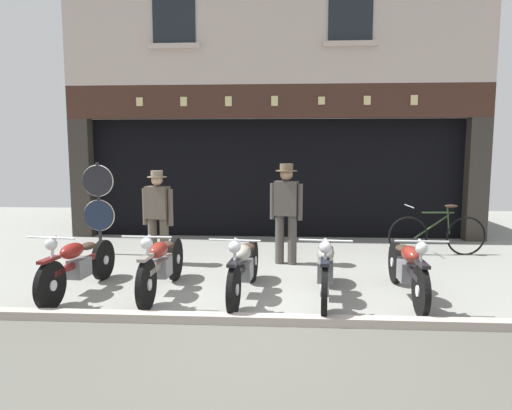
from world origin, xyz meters
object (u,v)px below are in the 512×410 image
Objects in this scene: motorcycle_center_right at (325,268)px; advert_board_near at (326,161)px; motorcycle_center_left at (162,263)px; motorcycle_center at (244,266)px; motorcycle_left at (78,264)px; leaning_bicycle at (437,234)px; motorcycle_right at (407,267)px; shopkeeper_center at (286,208)px; tyre_sign_pole at (99,199)px; salesman_left at (158,213)px.

motorcycle_center_right is 4.60m from advert_board_near.
motorcycle_center_left is 0.96× the size of motorcycle_center.
motorcycle_left is at bearing 5.20° from motorcycle_center.
motorcycle_center is at bearing -173.96° from motorcycle_left.
leaning_bicycle is at bearing -41.02° from advert_board_near.
motorcycle_center is 2.15m from motorcycle_right.
motorcycle_center_right is 1.09m from motorcycle_right.
shopkeeper_center is (1.68, 1.76, 0.53)m from motorcycle_center_left.
advert_board_near is 0.56× the size of leaning_bicycle.
shopkeeper_center is 1.00× the size of tyre_sign_pole.
tyre_sign_pole is (-3.97, 2.39, 0.60)m from motorcycle_center_right.
motorcycle_center_left is at bearing 116.59° from leaning_bicycle.
motorcycle_center_right is 1.19× the size of shopkeeper_center.
leaning_bicycle is at bearing -124.56° from motorcycle_center_right.
motorcycle_center_left is 1.23× the size of salesman_left.
motorcycle_center is 1.29× the size of salesman_left.
tyre_sign_pole is at bearing 3.77° from shopkeeper_center.
motorcycle_center_left is at bearing 1.40° from motorcycle_right.
motorcycle_left is 4.40m from motorcycle_right.
shopkeeper_center reaches higher than leaning_bicycle.
shopkeeper_center is at bearing -69.27° from motorcycle_center_right.
advert_board_near is at bearing -89.27° from motorcycle_center_right.
motorcycle_center_right is 4.67m from tyre_sign_pole.
motorcycle_center is 2.36m from salesman_left.
motorcycle_center is at bearing 2.88° from motorcycle_right.
motorcycle_right is at bearing 151.21° from leaning_bicycle.
advert_board_near is (3.04, 2.69, 0.82)m from salesman_left.
salesman_left is (0.64, 1.68, 0.46)m from motorcycle_left.
motorcycle_center_left is 2.49m from shopkeeper_center.
motorcycle_center_right is at bearing -94.71° from advert_board_near.
leaning_bicycle is (6.26, 0.34, -0.64)m from tyre_sign_pole.
advert_board_near is (-0.72, 4.29, 1.28)m from motorcycle_right.
leaning_bicycle reaches higher than motorcycle_center.
motorcycle_center_right is at bearing -174.95° from motorcycle_left.
tyre_sign_pole is at bearing -154.95° from advert_board_near.
motorcycle_center is 1.13× the size of leaning_bicycle.
leaning_bicycle reaches higher than motorcycle_center_left.
motorcycle_center_left is 5.17m from advert_board_near.
advert_board_near is at bearing -103.23° from motorcycle_center.
motorcycle_center_left is 5.20m from leaning_bicycle.
leaning_bicycle is (1.93, -1.68, -1.31)m from advert_board_near.
shopkeeper_center is 1.70× the size of advert_board_near.
motorcycle_left is at bearing 4.64° from motorcycle_center_left.
motorcycle_center is (1.12, -0.05, -0.01)m from motorcycle_center_left.
motorcycle_left is 2.25m from motorcycle_center.
motorcycle_left is at bearing -130.14° from advert_board_near.
advert_board_near is (3.68, 4.37, 1.28)m from motorcycle_left.
motorcycle_center_right is 2.02× the size of advert_board_near.
motorcycle_center_left is 0.98× the size of motorcycle_right.
leaning_bicycle is at bearing -148.62° from motorcycle_left.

